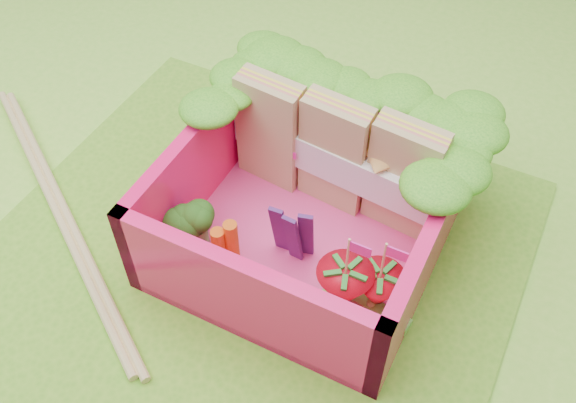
% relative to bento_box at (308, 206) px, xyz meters
% --- Properties ---
extents(ground, '(14.00, 14.00, 0.00)m').
position_rel_bento_box_xyz_m(ground, '(-0.22, -0.30, -0.31)').
color(ground, '#81D53C').
rests_on(ground, ground).
extents(placemat, '(2.60, 2.60, 0.03)m').
position_rel_bento_box_xyz_m(placemat, '(-0.22, -0.30, -0.29)').
color(placemat, '#60AA26').
rests_on(placemat, ground).
extents(bento_floor, '(1.30, 1.30, 0.05)m').
position_rel_bento_box_xyz_m(bento_floor, '(-0.00, 0.00, -0.25)').
color(bento_floor, '#E33981').
rests_on(bento_floor, placemat).
extents(bento_box, '(1.30, 1.30, 0.55)m').
position_rel_bento_box_xyz_m(bento_box, '(0.00, 0.00, 0.00)').
color(bento_box, '#FF1564').
rests_on(bento_box, placemat).
extents(lettuce_ruffle, '(1.43, 0.83, 0.11)m').
position_rel_bento_box_xyz_m(lettuce_ruffle, '(-0.00, 0.48, 0.33)').
color(lettuce_ruffle, '#238818').
rests_on(lettuce_ruffle, bento_box).
extents(sandwich_stack, '(1.15, 0.28, 0.63)m').
position_rel_bento_box_xyz_m(sandwich_stack, '(0.01, 0.31, 0.08)').
color(sandwich_stack, tan).
rests_on(sandwich_stack, bento_floor).
extents(broccoli, '(0.31, 0.31, 0.26)m').
position_rel_bento_box_xyz_m(broccoli, '(-0.47, -0.31, -0.05)').
color(broccoli, '#5C9648').
rests_on(broccoli, bento_floor).
extents(carrot_sticks, '(0.12, 0.11, 0.28)m').
position_rel_bento_box_xyz_m(carrot_sticks, '(-0.28, -0.33, -0.10)').
color(carrot_sticks, orange).
rests_on(carrot_sticks, bento_floor).
extents(purple_wedges, '(0.20, 0.08, 0.38)m').
position_rel_bento_box_xyz_m(purple_wedges, '(0.00, -0.17, -0.04)').
color(purple_wedges, '#431A5B').
rests_on(purple_wedges, bento_floor).
extents(strawberry_left, '(0.26, 0.26, 0.50)m').
position_rel_bento_box_xyz_m(strawberry_left, '(0.33, -0.31, -0.09)').
color(strawberry_left, red).
rests_on(strawberry_left, bento_floor).
extents(strawberry_right, '(0.24, 0.24, 0.48)m').
position_rel_bento_box_xyz_m(strawberry_right, '(0.47, -0.24, -0.10)').
color(strawberry_right, red).
rests_on(strawberry_right, bento_floor).
extents(snap_peas, '(0.56, 0.32, 0.05)m').
position_rel_bento_box_xyz_m(snap_peas, '(0.36, -0.33, -0.20)').
color(snap_peas, '#6BB739').
rests_on(snap_peas, bento_floor).
extents(chopsticks, '(1.98, 1.26, 0.05)m').
position_rel_bento_box_xyz_m(chopsticks, '(-1.26, -0.44, -0.25)').
color(chopsticks, '#E0BD7B').
rests_on(chopsticks, placemat).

